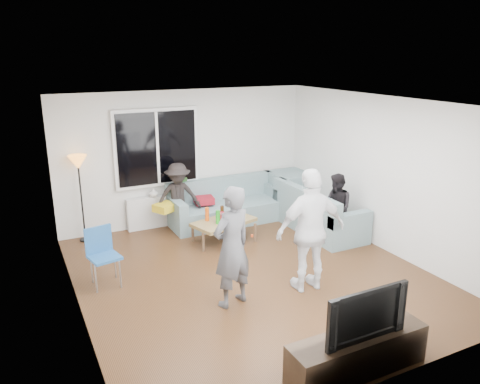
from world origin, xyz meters
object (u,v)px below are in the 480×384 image
sofa_back_section (227,202)px  sofa_right_section (319,209)px  floor_lamp (82,199)px  spectator_right (336,207)px  side_chair (105,258)px  coffee_table (224,231)px  player_right (311,230)px  television (361,311)px  tv_console (357,353)px  player_left (232,247)px  spectator_back (178,197)px

sofa_back_section → sofa_right_section: (1.36, -1.17, 0.00)m
floor_lamp → spectator_right: floor_lamp is taller
sofa_right_section → floor_lamp: bearing=70.3°
sofa_back_section → side_chair: size_ratio=2.67×
coffee_table → player_right: size_ratio=0.62×
coffee_table → floor_lamp: 2.58m
sofa_right_section → television: television is taller
television → tv_console: bearing=180.0°
tv_console → television: size_ratio=1.62×
player_right → spectator_right: player_right is taller
floor_lamp → player_left: bearing=-66.1°
sofa_back_section → television: bearing=-98.6°
coffee_table → player_right: player_right is taller
player_left → television: (0.58, -1.86, -0.10)m
sofa_right_section → tv_console: 4.16m
side_chair → tv_console: size_ratio=0.54×
player_left → spectator_right: bearing=-171.9°
player_right → spectator_right: size_ratio=1.46×
sofa_right_section → player_left: player_left is taller
sofa_back_section → coffee_table: bearing=-118.9°
sofa_back_section → player_left: bearing=-114.0°
side_chair → spectator_back: spectator_back is taller
spectator_back → television: bearing=-75.6°
sofa_back_section → television: (-0.72, -4.77, 0.30)m
player_right → tv_console: size_ratio=1.11×
sofa_right_section → player_left: 3.20m
sofa_back_section → tv_console: sofa_back_section is taller
side_chair → player_left: (1.41, -1.30, 0.40)m
player_left → floor_lamp: bearing=-82.7°
sofa_back_section → sofa_right_section: size_ratio=1.15×
sofa_back_section → side_chair: 3.15m
player_right → spectator_right: (1.48, 1.31, -0.28)m
spectator_back → tv_console: 4.83m
player_left → player_right: bearing=158.9°
side_chair → floor_lamp: bearing=78.2°
player_left → spectator_right: player_left is taller
floor_lamp → spectator_right: size_ratio=1.28×
player_left → spectator_right: size_ratio=1.36×
sofa_right_section → floor_lamp: size_ratio=1.28×
player_left → spectator_back: 2.96m
sofa_back_section → tv_console: 4.83m
spectator_right → sofa_right_section: bearing=-171.1°
player_right → spectator_back: size_ratio=1.36×
sofa_right_section → coffee_table: 1.88m
player_right → television: player_right is taller
floor_lamp → television: (1.99, -5.05, -0.05)m
spectator_back → player_left: bearing=-84.6°
player_right → side_chair: bearing=-22.9°
spectator_back → television: (0.29, -4.80, 0.07)m
sofa_back_section → floor_lamp: (-2.71, 0.28, 0.36)m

